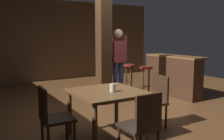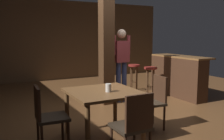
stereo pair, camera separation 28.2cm
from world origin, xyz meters
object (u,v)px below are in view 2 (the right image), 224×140
Objects in this scene: chair_west at (47,114)px; bar_counter at (177,76)px; standing_person at (121,60)px; napkin_cup at (108,88)px; bar_stool_near at (150,74)px; dining_table at (103,98)px; chair_south at (134,124)px; bar_stool_mid at (134,71)px; chair_east at (154,99)px.

chair_west is 4.07m from bar_counter.
standing_person is 0.99× the size of bar_counter.
bar_stool_near is (2.25, 2.01, -0.24)m from napkin_cup.
chair_south is at bearing -90.85° from dining_table.
standing_person is 1.07m from bar_stool_near.
bar_stool_near is at bearing 41.80° from napkin_cup.
bar_counter is at bearing -58.71° from bar_stool_mid.
standing_person reaches higher than chair_east.
chair_east is 2.53m from bar_counter.
standing_person is (2.18, 1.77, 0.50)m from chair_west.
chair_east is 2.97m from bar_stool_mid.
dining_table is 1.35× the size of bar_stool_mid.
chair_east is 0.52× the size of standing_person.
chair_south is (-0.01, -0.88, -0.12)m from dining_table.
bar_stool_mid is (3.10, 2.65, 0.05)m from chair_west.
chair_east is 7.27× the size of napkin_cup.
napkin_cup is at bearing -138.20° from bar_stool_near.
bar_counter is (2.88, 1.56, -0.09)m from dining_table.
napkin_cup reaches higher than bar_stool_mid.
dining_table is at bearing -151.54° from bar_counter.
chair_east is at bearing -124.91° from bar_stool_near.
standing_person is (1.32, 1.76, 0.37)m from dining_table.
chair_east is at bearing -0.64° from chair_west.
napkin_cup is 3.51m from bar_stool_mid.
chair_south is 4.17m from bar_stool_mid.
napkin_cup is at bearing -149.78° from bar_counter.
standing_person is at bearing -170.73° from bar_stool_near.
bar_stool_near is (2.30, 2.79, 0.06)m from chair_south.
chair_east is at bearing -102.30° from standing_person.
chair_east reaches higher than dining_table.
standing_person reaches higher than chair_west.
dining_table is 3.45m from bar_stool_mid.
bar_counter reaches higher than napkin_cup.
napkin_cup is (-0.89, -0.06, 0.30)m from chair_east.
bar_stool_mid reaches higher than dining_table.
dining_table is 0.59× the size of standing_person.
chair_east is 1.18× the size of bar_stool_mid.
napkin_cup is 3.31m from bar_counter.
dining_table is 0.89m from chair_south.
chair_south is at bearing -129.44° from bar_stool_near.
dining_table is 8.32× the size of napkin_cup.
napkin_cup is 0.07× the size of standing_person.
chair_south and chair_west have the same top height.
napkin_cup reaches higher than bar_stool_near.
napkin_cup is 0.16× the size of bar_stool_near.
chair_south is 1.18× the size of bar_stool_mid.
standing_person is 2.27× the size of bar_stool_near.
dining_table is 1.14× the size of chair_east.
chair_south reaches higher than bar_stool_mid.
bar_stool_near is at bearing 50.56° from chair_south.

